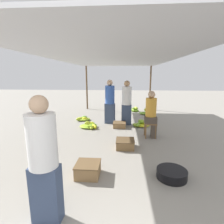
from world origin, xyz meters
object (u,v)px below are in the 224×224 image
(basin_black, at_px, (172,174))
(crate_mid, at_px, (119,125))
(banana_pile_right_2, at_px, (135,110))
(banana_pile_right_0, at_px, (141,124))
(crate_near, at_px, (125,144))
(crate_far, at_px, (88,169))
(vendor_foreground, at_px, (44,160))
(shopper_walking_mid, at_px, (127,102))
(shopper_walking_far, at_px, (110,101))
(banana_pile_left_0, at_px, (90,126))
(vendor_seated, at_px, (151,113))
(banana_pile_left_1, at_px, (82,119))
(banana_pile_right_1, at_px, (147,112))
(stool, at_px, (150,125))

(basin_black, xyz_separation_m, crate_mid, (-0.99, 2.98, 0.01))
(basin_black, distance_m, banana_pile_right_2, 5.70)
(banana_pile_right_0, relative_size, crate_near, 1.42)
(banana_pile_right_2, height_order, crate_far, banana_pile_right_2)
(vendor_foreground, distance_m, basin_black, 2.16)
(basin_black, xyz_separation_m, shopper_walking_mid, (-0.75, 3.35, 0.74))
(basin_black, relative_size, shopper_walking_far, 0.32)
(vendor_foreground, xyz_separation_m, crate_far, (0.29, 0.99, -0.68))
(crate_near, bearing_deg, banana_pile_left_0, 126.59)
(vendor_seated, xyz_separation_m, crate_near, (-0.73, -0.83, -0.59))
(vendor_foreground, xyz_separation_m, banana_pile_left_1, (-0.73, 4.84, -0.74))
(banana_pile_left_0, xyz_separation_m, crate_near, (1.21, -1.62, 0.04))
(vendor_foreground, distance_m, shopper_walking_mid, 4.49)
(banana_pile_right_2, bearing_deg, shopper_walking_far, -115.03)
(vendor_foreground, distance_m, crate_mid, 4.14)
(vendor_foreground, distance_m, shopper_walking_far, 4.51)
(crate_near, xyz_separation_m, crate_far, (-0.66, -1.27, 0.01))
(crate_near, relative_size, crate_mid, 1.03)
(vendor_seated, distance_m, banana_pile_left_0, 2.19)
(vendor_foreground, distance_m, crate_near, 2.55)
(banana_pile_left_0, distance_m, banana_pile_left_1, 1.06)
(banana_pile_right_0, distance_m, crate_far, 3.42)
(banana_pile_left_0, relative_size, crate_mid, 1.49)
(crate_near, height_order, crate_mid, crate_near)
(vendor_seated, xyz_separation_m, basin_black, (0.07, -2.07, -0.62))
(banana_pile_left_1, bearing_deg, banana_pile_right_0, -16.00)
(crate_mid, bearing_deg, vendor_foreground, -100.73)
(crate_far, relative_size, shopper_walking_far, 0.26)
(banana_pile_left_0, xyz_separation_m, crate_far, (0.54, -2.89, 0.05))
(shopper_walking_mid, bearing_deg, banana_pile_left_1, 165.05)
(basin_black, xyz_separation_m, banana_pile_left_0, (-2.01, 2.86, -0.01))
(banana_pile_right_1, relative_size, shopper_walking_mid, 0.39)
(banana_pile_right_2, xyz_separation_m, shopper_walking_mid, (-0.43, -2.34, 0.72))
(stool, xyz_separation_m, basin_black, (0.09, -2.07, -0.27))
(banana_pile_right_1, bearing_deg, banana_pile_left_1, -153.73)
(banana_pile_left_1, bearing_deg, stool, -36.05)
(vendor_seated, relative_size, shopper_walking_mid, 0.85)
(shopper_walking_mid, bearing_deg, banana_pile_right_0, -19.48)
(banana_pile_right_2, distance_m, crate_near, 4.48)
(crate_near, distance_m, shopper_walking_mid, 2.23)
(stool, xyz_separation_m, crate_near, (-0.71, -0.83, -0.24))
(vendor_foreground, bearing_deg, banana_pile_right_0, 70.15)
(basin_black, distance_m, banana_pile_left_0, 3.50)
(crate_mid, bearing_deg, shopper_walking_mid, 56.69)
(vendor_foreground, height_order, crate_mid, vendor_foreground)
(crate_mid, relative_size, shopper_walking_mid, 0.28)
(stool, distance_m, banana_pile_left_0, 2.10)
(banana_pile_left_1, distance_m, shopper_walking_far, 1.40)
(banana_pile_right_1, distance_m, crate_far, 5.43)
(vendor_seated, distance_m, crate_far, 2.58)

